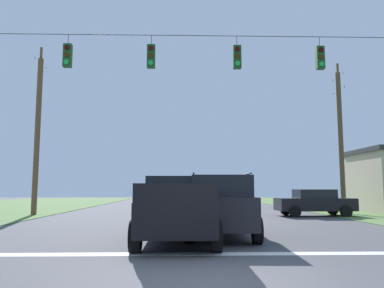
{
  "coord_description": "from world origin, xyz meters",
  "views": [
    {
      "loc": [
        -0.4,
        -6.6,
        1.59
      ],
      "look_at": [
        0.03,
        10.69,
        3.61
      ],
      "focal_mm": 35.36,
      "sensor_mm": 36.0,
      "label": 1
    }
  ],
  "objects_px": {
    "suv_black": "(220,204)",
    "utility_pole_mid_right": "(341,138)",
    "distant_car_oncoming": "(314,202)",
    "pickup_truck": "(177,209)",
    "overhead_signal_span": "(195,110)",
    "utility_pole_near_left": "(37,133)",
    "distant_car_crossing_white": "(168,198)"
  },
  "relations": [
    {
      "from": "suv_black",
      "to": "utility_pole_mid_right",
      "type": "xyz_separation_m",
      "value": [
        8.88,
        11.06,
        3.74
      ]
    },
    {
      "from": "distant_car_oncoming",
      "to": "utility_pole_mid_right",
      "type": "xyz_separation_m",
      "value": [
        2.55,
        2.02,
        4.01
      ]
    },
    {
      "from": "pickup_truck",
      "to": "suv_black",
      "type": "distance_m",
      "value": 1.79
    },
    {
      "from": "overhead_signal_span",
      "to": "pickup_truck",
      "type": "distance_m",
      "value": 4.95
    },
    {
      "from": "distant_car_oncoming",
      "to": "utility_pole_near_left",
      "type": "bearing_deg",
      "value": 175.94
    },
    {
      "from": "utility_pole_mid_right",
      "to": "utility_pole_near_left",
      "type": "distance_m",
      "value": 18.92
    },
    {
      "from": "distant_car_crossing_white",
      "to": "utility_pole_near_left",
      "type": "height_order",
      "value": "utility_pole_near_left"
    },
    {
      "from": "overhead_signal_span",
      "to": "suv_black",
      "type": "distance_m",
      "value": 4.25
    },
    {
      "from": "distant_car_crossing_white",
      "to": "distant_car_oncoming",
      "type": "distance_m",
      "value": 12.99
    },
    {
      "from": "suv_black",
      "to": "pickup_truck",
      "type": "bearing_deg",
      "value": -141.38
    },
    {
      "from": "distant_car_crossing_white",
      "to": "utility_pole_mid_right",
      "type": "xyz_separation_m",
      "value": [
        11.28,
        -7.6,
        4.01
      ]
    },
    {
      "from": "pickup_truck",
      "to": "utility_pole_near_left",
      "type": "relative_size",
      "value": 0.53
    },
    {
      "from": "distant_car_oncoming",
      "to": "pickup_truck",
      "type": "bearing_deg",
      "value": -127.25
    },
    {
      "from": "overhead_signal_span",
      "to": "suv_black",
      "type": "relative_size",
      "value": 3.73
    },
    {
      "from": "distant_car_crossing_white",
      "to": "utility_pole_mid_right",
      "type": "bearing_deg",
      "value": -33.98
    },
    {
      "from": "overhead_signal_span",
      "to": "distant_car_crossing_white",
      "type": "distance_m",
      "value": 17.11
    },
    {
      "from": "overhead_signal_span",
      "to": "suv_black",
      "type": "height_order",
      "value": "overhead_signal_span"
    },
    {
      "from": "pickup_truck",
      "to": "utility_pole_mid_right",
      "type": "relative_size",
      "value": 0.56
    },
    {
      "from": "distant_car_oncoming",
      "to": "utility_pole_near_left",
      "type": "distance_m",
      "value": 16.9
    },
    {
      "from": "overhead_signal_span",
      "to": "pickup_truck",
      "type": "bearing_deg",
      "value": -101.31
    },
    {
      "from": "suv_black",
      "to": "distant_car_crossing_white",
      "type": "bearing_deg",
      "value": 97.32
    },
    {
      "from": "pickup_truck",
      "to": "suv_black",
      "type": "relative_size",
      "value": 1.11
    },
    {
      "from": "suv_black",
      "to": "distant_car_oncoming",
      "type": "height_order",
      "value": "suv_black"
    },
    {
      "from": "suv_black",
      "to": "distant_car_crossing_white",
      "type": "distance_m",
      "value": 18.81
    },
    {
      "from": "pickup_truck",
      "to": "distant_car_crossing_white",
      "type": "relative_size",
      "value": 1.23
    },
    {
      "from": "pickup_truck",
      "to": "utility_pole_mid_right",
      "type": "height_order",
      "value": "utility_pole_mid_right"
    },
    {
      "from": "overhead_signal_span",
      "to": "utility_pole_mid_right",
      "type": "height_order",
      "value": "utility_pole_mid_right"
    },
    {
      "from": "overhead_signal_span",
      "to": "distant_car_crossing_white",
      "type": "bearing_deg",
      "value": 95.66
    },
    {
      "from": "pickup_truck",
      "to": "utility_pole_near_left",
      "type": "xyz_separation_m",
      "value": [
        -8.63,
        11.31,
        3.96
      ]
    },
    {
      "from": "pickup_truck",
      "to": "distant_car_oncoming",
      "type": "bearing_deg",
      "value": 52.75
    },
    {
      "from": "distant_car_crossing_white",
      "to": "utility_pole_near_left",
      "type": "relative_size",
      "value": 0.43
    },
    {
      "from": "suv_black",
      "to": "distant_car_crossing_white",
      "type": "height_order",
      "value": "suv_black"
    }
  ]
}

